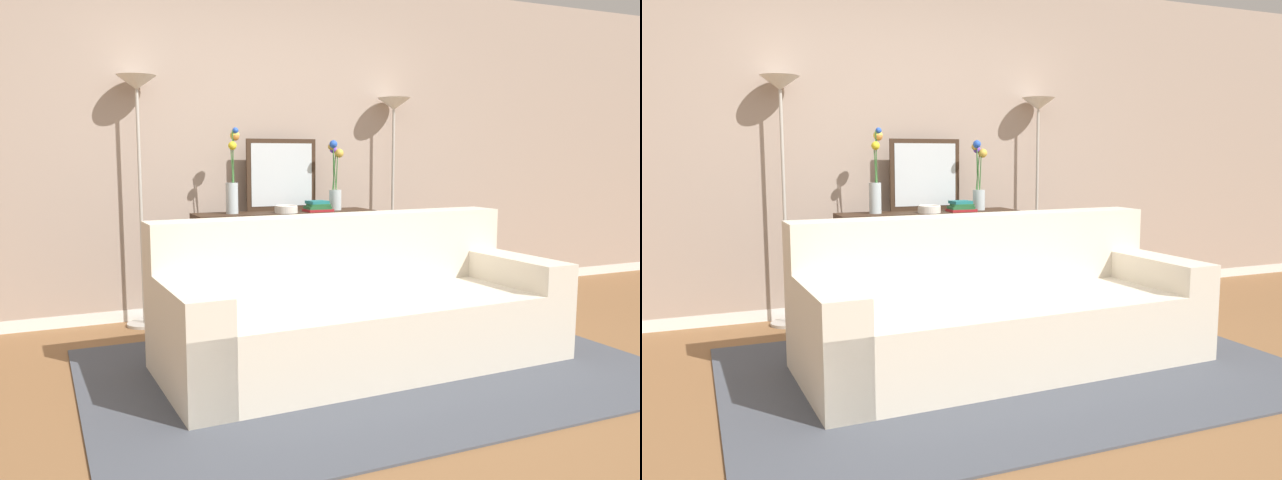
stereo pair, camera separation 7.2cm
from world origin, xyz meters
TOP-DOWN VIEW (x-y plane):
  - ground_plane at (0.00, 0.00)m, footprint 16.00×16.00m
  - back_wall at (0.00, 2.16)m, footprint 12.00×0.15m
  - area_rug at (0.27, 0.36)m, footprint 3.25×2.19m
  - couch at (0.27, 0.53)m, footprint 2.44×1.07m
  - console_table at (0.28, 1.79)m, footprint 1.42×0.35m
  - floor_lamp_left at (-0.80, 1.92)m, footprint 0.28×0.28m
  - floor_lamp_right at (1.31, 1.92)m, footprint 0.28×0.28m
  - wall_mirror at (0.30, 1.93)m, footprint 0.58×0.02m
  - vase_tall_flowers at (-0.14, 1.80)m, footprint 0.11×0.11m
  - vase_short_flowers at (0.70, 1.79)m, footprint 0.13×0.12m
  - fruit_bowl at (0.24, 1.69)m, footprint 0.17×0.17m
  - book_stack at (0.52, 1.71)m, footprint 0.21×0.17m
  - book_row_under_console at (-0.13, 1.79)m, footprint 0.35×0.18m

SIDE VIEW (x-z plane):
  - ground_plane at x=0.00m, z-range -0.02..0.00m
  - area_rug at x=0.27m, z-range 0.00..0.01m
  - book_row_under_console at x=-0.13m, z-range 0.00..0.12m
  - couch at x=0.27m, z-range -0.13..0.75m
  - console_table at x=0.28m, z-range 0.16..0.98m
  - fruit_bowl at x=0.24m, z-range 0.82..0.88m
  - book_stack at x=0.52m, z-range 0.82..0.90m
  - vase_short_flowers at x=0.70m, z-range 0.78..1.33m
  - vase_tall_flowers at x=-0.14m, z-range 0.76..1.40m
  - wall_mirror at x=0.30m, z-range 0.82..1.38m
  - back_wall at x=0.00m, z-range 0.00..2.68m
  - floor_lamp_right at x=1.31m, z-range 0.50..2.23m
  - floor_lamp_left at x=-0.80m, z-range 0.52..2.33m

